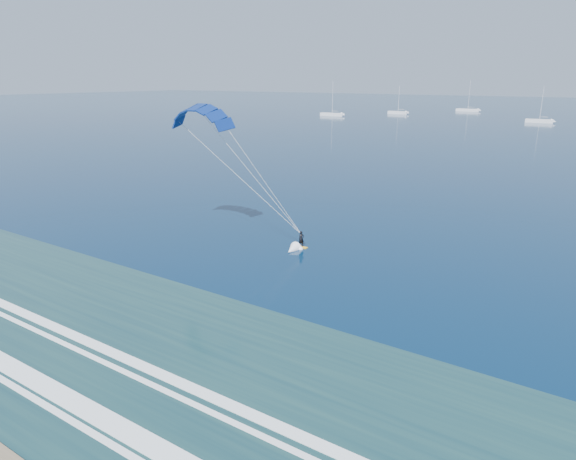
% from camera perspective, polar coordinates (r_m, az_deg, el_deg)
% --- Properties ---
extents(kitesurfer_rig, '(14.16, 5.34, 13.78)m').
position_cam_1_polar(kitesurfer_rig, '(46.51, -4.65, 6.87)').
color(kitesurfer_rig, yellow).
rests_on(kitesurfer_rig, ground).
extents(sailboat_0, '(10.04, 2.40, 13.47)m').
position_cam_1_polar(sailboat_0, '(212.24, 4.93, 12.70)').
color(sailboat_0, silver).
rests_on(sailboat_0, ground).
extents(sailboat_1, '(8.47, 2.40, 11.66)m').
position_cam_1_polar(sailboat_1, '(227.09, 12.13, 12.65)').
color(sailboat_1, silver).
rests_on(sailboat_1, ground).
extents(sailboat_2, '(10.30, 2.40, 13.67)m').
position_cam_1_polar(sailboat_2, '(253.37, 19.35, 12.48)').
color(sailboat_2, silver).
rests_on(sailboat_2, ground).
extents(sailboat_3, '(8.75, 2.40, 12.13)m').
position_cam_1_polar(sailboat_3, '(198.84, 26.16, 10.85)').
color(sailboat_3, silver).
rests_on(sailboat_3, ground).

